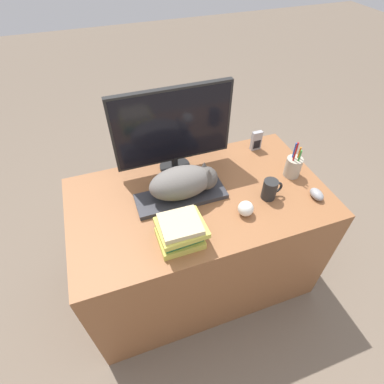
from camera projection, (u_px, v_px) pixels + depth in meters
ground_plane at (219, 325)px, 1.76m from camera, size 12.00×12.00×0.00m
desk at (198, 241)px, 1.74m from camera, size 1.28×0.72×0.74m
keyboard at (181, 196)px, 1.47m from camera, size 0.44×0.16×0.02m
cat at (185, 182)px, 1.41m from camera, size 0.34×0.16×0.16m
monitor at (173, 129)px, 1.46m from camera, size 0.60×0.17×0.46m
computer_mouse at (317, 194)px, 1.46m from camera, size 0.05×0.08×0.04m
coffee_mug at (270, 189)px, 1.44m from camera, size 0.11×0.07×0.11m
pen_cup at (293, 166)px, 1.56m from camera, size 0.08×0.08×0.22m
baseball at (246, 209)px, 1.38m from camera, size 0.07×0.07×0.07m
phone at (256, 141)px, 1.72m from camera, size 0.06×0.03×0.12m
book_stack at (180, 231)px, 1.26m from camera, size 0.20×0.19×0.12m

